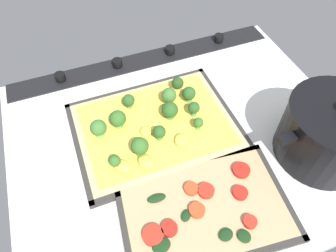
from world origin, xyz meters
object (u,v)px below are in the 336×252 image
Objects in this scene: broccoli_pizza at (154,124)px; baking_tray_back at (204,209)px; veggie_pizza_back at (204,208)px; cooking_pot at (330,133)px; baking_tray_front at (155,128)px.

broccoli_pizza is 23.21cm from baking_tray_back.
baking_tray_back is (-2.44, 23.02, -1.66)cm from broccoli_pizza.
cooking_pot is at bearing -173.31° from veggie_pizza_back.
baking_tray_back is at bearing 6.65° from cooking_pot.
veggie_pizza_back reaches higher than baking_tray_front.
broccoli_pizza is 1.31× the size of cooking_pot.
baking_tray_front and baking_tray_back have the same top height.
cooking_pot is at bearing -173.35° from baking_tray_back.
cooking_pot is at bearing 149.13° from broccoli_pizza.
veggie_pizza_back is at bearing 95.11° from baking_tray_front.
veggie_pizza_back is at bearing 14.14° from baking_tray_back.
baking_tray_front is at bearing 148.30° from broccoli_pizza.
broccoli_pizza reaches higher than veggie_pizza_back.
baking_tray_front is 23.00cm from veggie_pizza_back.
veggie_pizza_back is at bearing 95.69° from broccoli_pizza.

